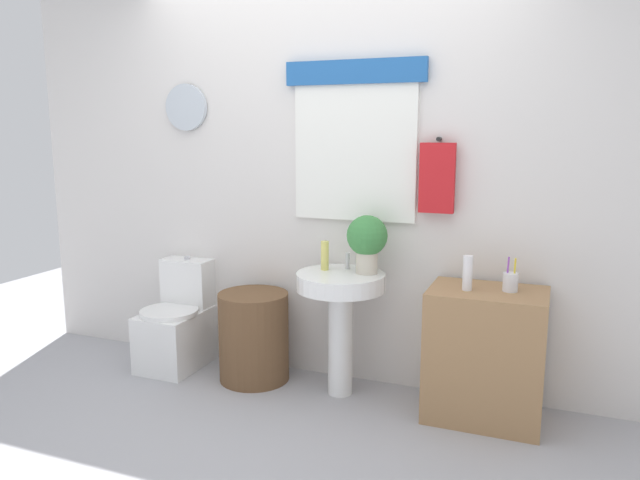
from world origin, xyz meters
The scene contains 11 objects.
ground_plane centered at (0.00, 0.00, 0.00)m, with size 8.00×8.00×0.00m, color #A3A3A8.
back_wall centered at (0.00, 1.15, 1.31)m, with size 4.40×0.18×2.60m.
toilet centered at (-0.99, 0.88, 0.28)m, with size 0.38×0.51×0.73m.
laundry_hamper centered at (-0.39, 0.85, 0.28)m, with size 0.44×0.44×0.57m, color brown.
pedestal_sink centered at (0.19, 0.85, 0.57)m, with size 0.53×0.53×0.75m.
faucet centered at (0.19, 0.97, 0.80)m, with size 0.03×0.03×0.10m, color silver.
wooden_cabinet centered at (1.04, 0.85, 0.37)m, with size 0.62×0.44×0.73m, color #9E754C.
soap_bottle centered at (0.07, 0.90, 0.84)m, with size 0.05×0.05×0.18m, color #DBD166.
potted_plant centered at (0.33, 0.91, 0.95)m, with size 0.24×0.24×0.34m.
lotion_bottle centered at (0.93, 0.81, 0.82)m, with size 0.05×0.05×0.19m, color white.
toothbrush_cup centered at (1.15, 0.87, 0.78)m, with size 0.08×0.08×0.18m.
Camera 1 is at (1.35, -2.41, 1.58)m, focal length 33.86 mm.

